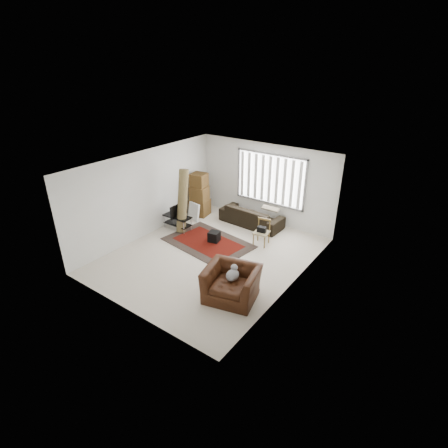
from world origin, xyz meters
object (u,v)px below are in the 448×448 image
object	(u,v)px
side_chair	(262,231)
moving_boxes	(199,196)
tv_stand	(177,220)
sofa	(251,213)
armchair	(232,281)

from	to	relation	value
side_chair	moving_boxes	bearing A→B (deg)	159.55
tv_stand	sofa	distance (m)	2.49
moving_boxes	side_chair	world-z (taller)	moving_boxes
tv_stand	armchair	world-z (taller)	armchair
tv_stand	armchair	distance (m)	4.04
armchair	tv_stand	bearing A→B (deg)	136.57
moving_boxes	side_chair	size ratio (longest dim) A/B	1.92
moving_boxes	armchair	xyz separation A→B (m)	(3.69, -3.33, -0.26)
side_chair	tv_stand	bearing A→B (deg)	-173.69
tv_stand	armchair	xyz separation A→B (m)	(3.53, -1.97, 0.11)
moving_boxes	side_chair	xyz separation A→B (m)	(2.94, -0.64, -0.27)
side_chair	armchair	world-z (taller)	armchair
moving_boxes	sofa	world-z (taller)	moving_boxes
moving_boxes	sofa	xyz separation A→B (m)	(1.95, 0.37, -0.29)
sofa	armchair	size ratio (longest dim) A/B	1.50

